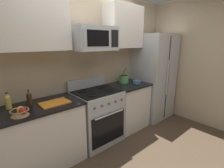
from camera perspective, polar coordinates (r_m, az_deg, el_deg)
name	(u,v)px	position (r m, az deg, el deg)	size (l,w,h in m)	color
ground_plane	(123,158)	(2.76, 3.69, -24.28)	(16.00, 16.00, 0.00)	#473828
wall_back	(83,66)	(2.99, -9.95, 6.13)	(8.00, 0.10, 2.60)	tan
counter_left	(38,138)	(2.55, -24.51, -16.79)	(1.22, 0.63, 0.91)	silver
range_oven	(97,116)	(2.92, -5.22, -10.93)	(0.76, 0.67, 1.09)	#B2B5BA
counter_right	(128,105)	(3.40, 5.52, -7.46)	(0.77, 0.63, 0.91)	silver
refrigerator	(153,77)	(3.86, 14.25, 2.39)	(0.82, 0.74, 1.88)	#B2B5BA
wall_right	(193,62)	(3.96, 26.37, 6.88)	(0.10, 8.00, 2.60)	tan
microwave	(94,38)	(2.66, -6.25, 15.50)	(0.71, 0.44, 0.37)	#B2B5BA
upper_cabinets_left	(18,18)	(2.38, -29.97, 19.20)	(1.21, 0.34, 0.77)	silver
upper_cabinets_right	(124,27)	(3.28, 4.06, 19.23)	(0.76, 0.34, 0.77)	silver
utensil_crock	(124,79)	(3.35, 4.14, 1.81)	(0.19, 0.19, 0.30)	#59AD66
fruit_basket	(20,112)	(2.15, -29.35, -8.39)	(0.20, 0.20, 0.10)	#9E7A4C
cutting_board	(55,103)	(2.37, -19.35, -6.24)	(0.38, 0.26, 0.02)	orange
bottle_soy	(29,98)	(2.39, -26.88, -4.53)	(0.07, 0.07, 0.22)	#382314
bottle_oil	(8,101)	(2.42, -32.55, -5.11)	(0.07, 0.07, 0.21)	gold
prep_bowl	(137,82)	(3.32, 8.62, 0.74)	(0.16, 0.16, 0.06)	teal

